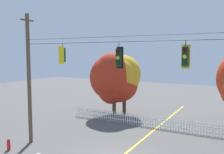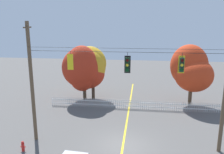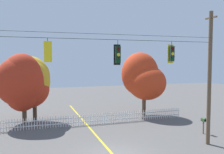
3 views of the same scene
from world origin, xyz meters
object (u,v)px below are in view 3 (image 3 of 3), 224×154
at_px(traffic_signal_southbound_primary, 118,55).
at_px(autumn_maple_near_fence, 25,84).
at_px(traffic_signal_westbound_side, 171,54).
at_px(autumn_maple_mid, 23,82).
at_px(autumn_maple_far_west, 143,77).
at_px(roadside_mailbox, 204,121).
at_px(traffic_signal_northbound_secondary, 48,52).
at_px(autumn_oak_far_east, 29,80).

height_order(traffic_signal_southbound_primary, autumn_maple_near_fence, traffic_signal_southbound_primary).
distance_m(traffic_signal_westbound_side, autumn_maple_mid, 13.87).
bearing_deg(traffic_signal_southbound_primary, autumn_maple_far_west, 57.14).
xyz_separation_m(traffic_signal_westbound_side, autumn_maple_far_west, (2.69, 9.91, -2.25)).
bearing_deg(traffic_signal_southbound_primary, roadside_mailbox, 14.85).
height_order(traffic_signal_westbound_side, autumn_maple_mid, traffic_signal_westbound_side).
distance_m(traffic_signal_northbound_secondary, roadside_mailbox, 13.46).
bearing_deg(autumn_maple_near_fence, autumn_maple_far_west, -0.31).
bearing_deg(traffic_signal_westbound_side, autumn_oak_far_east, 129.48).
bearing_deg(traffic_signal_southbound_primary, autumn_maple_mid, 120.33).
bearing_deg(autumn_oak_far_east, autumn_maple_mid, -120.95).
distance_m(autumn_maple_mid, autumn_oak_far_east, 1.13).
bearing_deg(autumn_maple_mid, traffic_signal_southbound_primary, -59.67).
distance_m(traffic_signal_northbound_secondary, traffic_signal_westbound_side, 7.81).
height_order(traffic_signal_westbound_side, autumn_oak_far_east, traffic_signal_westbound_side).
distance_m(traffic_signal_northbound_secondary, autumn_maple_mid, 10.30).
relative_size(traffic_signal_northbound_secondary, traffic_signal_southbound_primary, 0.88).
height_order(traffic_signal_southbound_primary, autumn_oak_far_east, traffic_signal_southbound_primary).
bearing_deg(traffic_signal_southbound_primary, autumn_maple_near_fence, 119.04).
distance_m(traffic_signal_westbound_side, autumn_maple_far_west, 10.51).
relative_size(traffic_signal_northbound_secondary, roadside_mailbox, 1.02).
xyz_separation_m(traffic_signal_southbound_primary, autumn_oak_far_east, (-5.18, 10.80, -2.19)).
bearing_deg(roadside_mailbox, autumn_maple_mid, 150.89).
distance_m(autumn_maple_far_west, roadside_mailbox, 8.50).
xyz_separation_m(traffic_signal_westbound_side, autumn_maple_near_fence, (-9.25, 9.97, -2.63)).
height_order(traffic_signal_westbound_side, roadside_mailbox, traffic_signal_westbound_side).
bearing_deg(autumn_maple_near_fence, traffic_signal_southbound_primary, -60.96).
relative_size(traffic_signal_westbound_side, autumn_oak_far_east, 0.22).
bearing_deg(traffic_signal_northbound_secondary, autumn_maple_far_west, 43.40).
bearing_deg(autumn_maple_far_west, autumn_maple_near_fence, 179.69).
height_order(traffic_signal_southbound_primary, roadside_mailbox, traffic_signal_southbound_primary).
bearing_deg(roadside_mailbox, autumn_maple_far_west, 102.14).
xyz_separation_m(autumn_maple_far_west, roadside_mailbox, (1.67, -7.77, -3.02)).
distance_m(traffic_signal_westbound_side, autumn_maple_near_fence, 13.85).
xyz_separation_m(traffic_signal_southbound_primary, autumn_maple_far_west, (6.40, 9.91, -2.16)).
xyz_separation_m(autumn_maple_near_fence, autumn_maple_mid, (-0.22, -0.13, 0.18)).
distance_m(traffic_signal_northbound_secondary, traffic_signal_southbound_primary, 4.10).
bearing_deg(autumn_maple_near_fence, autumn_maple_mid, -148.94).
relative_size(traffic_signal_southbound_primary, autumn_maple_mid, 0.24).
relative_size(traffic_signal_southbound_primary, autumn_oak_far_east, 0.24).
bearing_deg(autumn_maple_mid, autumn_oak_far_east, 59.05).
bearing_deg(traffic_signal_southbound_primary, autumn_oak_far_east, 115.65).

